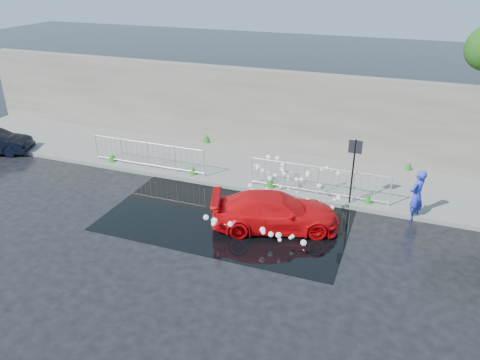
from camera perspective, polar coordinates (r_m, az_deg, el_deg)
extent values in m
plane|color=black|center=(15.30, -4.50, -5.77)|extent=(90.00, 90.00, 0.00)
cube|color=slate|center=(19.39, 1.70, 1.52)|extent=(30.00, 4.00, 0.15)
cube|color=slate|center=(17.68, -0.43, -0.89)|extent=(30.00, 0.25, 0.16)
cube|color=#5B554D|center=(20.73, 3.79, 8.43)|extent=(30.00, 0.60, 3.50)
cube|color=black|center=(15.91, -1.34, -4.36)|extent=(8.00, 5.00, 0.01)
cylinder|color=black|center=(16.38, 13.53, 0.68)|extent=(0.06, 0.06, 2.50)
cube|color=black|center=(16.00, 13.89, 3.94)|extent=(0.45, 0.04, 0.45)
cylinder|color=silver|center=(20.76, -17.09, 3.87)|extent=(0.05, 0.05, 1.10)
cylinder|color=silver|center=(18.26, -4.43, 2.04)|extent=(0.05, 0.05, 1.10)
cylinder|color=silver|center=(19.20, -11.29, 4.47)|extent=(5.00, 0.04, 0.04)
cylinder|color=silver|center=(19.55, -11.06, 1.87)|extent=(5.00, 0.04, 0.04)
cylinder|color=silver|center=(17.56, 1.50, 1.15)|extent=(0.05, 0.05, 1.10)
cylinder|color=silver|center=(16.76, 17.85, -1.36)|extent=(0.05, 0.05, 1.10)
cylinder|color=silver|center=(16.77, 9.61, 1.53)|extent=(5.00, 0.04, 0.04)
cylinder|color=silver|center=(17.17, 9.38, -1.38)|extent=(5.00, 0.04, 0.04)
cone|color=#1C4E14|center=(20.53, -15.31, 2.69)|extent=(0.40, 0.40, 0.32)
cone|color=#1C4E14|center=(18.66, -5.72, 1.18)|extent=(0.36, 0.36, 0.30)
cone|color=#1C4E14|center=(17.56, 3.70, -0.23)|extent=(0.44, 0.44, 0.36)
cone|color=#1C4E14|center=(17.01, 15.35, -2.16)|extent=(0.38, 0.38, 0.29)
cone|color=#1C4E14|center=(21.98, -4.08, 5.11)|extent=(0.42, 0.42, 0.37)
cone|color=#1C4E14|center=(20.17, 19.89, 1.64)|extent=(0.34, 0.34, 0.31)
sphere|color=white|center=(16.90, 5.38, 0.80)|extent=(0.14, 0.14, 0.14)
sphere|color=white|center=(16.30, 6.95, -1.48)|extent=(0.09, 0.09, 0.09)
sphere|color=white|center=(17.01, 4.28, 0.59)|extent=(0.14, 0.14, 0.14)
sphere|color=white|center=(17.19, 10.51, 1.46)|extent=(0.15, 0.15, 0.15)
sphere|color=white|center=(17.32, 5.08, 1.38)|extent=(0.15, 0.15, 0.15)
sphere|color=white|center=(16.21, 3.79, -1.89)|extent=(0.14, 0.14, 0.14)
sphere|color=white|center=(16.24, 3.65, -2.87)|extent=(0.09, 0.09, 0.09)
sphere|color=white|center=(17.05, 11.86, 0.77)|extent=(0.17, 0.17, 0.17)
sphere|color=white|center=(16.04, 8.22, -2.31)|extent=(0.10, 0.10, 0.10)
sphere|color=white|center=(16.34, 0.50, -2.37)|extent=(0.08, 0.08, 0.08)
sphere|color=white|center=(17.67, 5.19, 1.88)|extent=(0.14, 0.14, 0.14)
sphere|color=white|center=(16.34, 5.90, -1.15)|extent=(0.09, 0.09, 0.09)
sphere|color=white|center=(16.15, 11.90, -2.12)|extent=(0.16, 0.16, 0.16)
sphere|color=white|center=(17.10, 9.87, 1.27)|extent=(0.10, 0.10, 0.10)
sphere|color=white|center=(16.62, 0.31, -2.03)|extent=(0.09, 0.09, 0.09)
sphere|color=white|center=(16.90, 8.19, 0.59)|extent=(0.13, 0.13, 0.13)
sphere|color=white|center=(16.86, 3.64, 0.22)|extent=(0.17, 0.17, 0.17)
sphere|color=white|center=(16.77, 7.50, 0.10)|extent=(0.15, 0.15, 0.15)
sphere|color=white|center=(16.38, 5.04, -0.79)|extent=(0.11, 0.11, 0.11)
sphere|color=white|center=(17.35, 8.79, 1.33)|extent=(0.07, 0.07, 0.07)
sphere|color=white|center=(17.70, 4.57, 2.70)|extent=(0.17, 0.17, 0.17)
sphere|color=white|center=(16.43, 4.94, -0.89)|extent=(0.07, 0.07, 0.07)
sphere|color=white|center=(16.80, 1.23, -0.67)|extent=(0.16, 0.16, 0.16)
sphere|color=white|center=(17.64, 4.56, 2.25)|extent=(0.08, 0.08, 0.08)
sphere|color=white|center=(17.55, 1.78, 1.83)|extent=(0.12, 0.12, 0.12)
sphere|color=white|center=(16.99, 5.88, 0.45)|extent=(0.08, 0.08, 0.08)
sphere|color=white|center=(15.55, 10.71, -4.92)|extent=(0.08, 0.08, 0.08)
sphere|color=white|center=(16.42, 1.46, -1.31)|extent=(0.15, 0.15, 0.15)
sphere|color=white|center=(16.24, 2.46, -3.07)|extent=(0.09, 0.09, 0.09)
sphere|color=white|center=(17.35, 2.76, 1.19)|extent=(0.14, 0.14, 0.14)
sphere|color=white|center=(16.72, 5.86, 0.09)|extent=(0.07, 0.07, 0.07)
sphere|color=white|center=(16.29, 3.77, -2.23)|extent=(0.15, 0.15, 0.15)
sphere|color=white|center=(16.42, 3.28, -1.06)|extent=(0.10, 0.10, 0.10)
sphere|color=white|center=(16.95, 5.25, 1.16)|extent=(0.11, 0.11, 0.11)
sphere|color=white|center=(16.81, 6.91, 0.07)|extent=(0.15, 0.15, 0.15)
sphere|color=white|center=(15.83, 9.82, -3.58)|extent=(0.15, 0.15, 0.15)
sphere|color=white|center=(16.19, 11.44, -2.35)|extent=(0.11, 0.11, 0.11)
sphere|color=white|center=(15.72, 10.71, -4.17)|extent=(0.08, 0.08, 0.08)
sphere|color=white|center=(16.56, 9.62, -0.67)|extent=(0.15, 0.15, 0.15)
sphere|color=white|center=(16.97, 3.42, 0.96)|extent=(0.07, 0.07, 0.07)
sphere|color=white|center=(17.04, 11.18, 1.19)|extent=(0.07, 0.07, 0.07)
sphere|color=white|center=(18.01, 3.66, 2.83)|extent=(0.06, 0.06, 0.06)
sphere|color=white|center=(18.02, 3.45, 2.84)|extent=(0.17, 0.17, 0.17)
sphere|color=white|center=(17.25, 6.26, 0.98)|extent=(0.08, 0.08, 0.08)
sphere|color=white|center=(17.51, 2.22, 1.69)|extent=(0.18, 0.18, 0.18)
sphere|color=white|center=(17.31, 1.65, 1.29)|extent=(0.07, 0.07, 0.07)
sphere|color=white|center=(17.41, 2.07, 1.40)|extent=(0.08, 0.08, 0.08)
sphere|color=white|center=(16.97, 8.25, 0.87)|extent=(0.15, 0.15, 0.15)
sphere|color=white|center=(16.79, 0.90, -1.43)|extent=(0.12, 0.12, 0.12)
sphere|color=white|center=(15.85, 11.16, -3.32)|extent=(0.15, 0.15, 0.15)
sphere|color=white|center=(14.22, 3.78, -6.63)|extent=(0.16, 0.16, 0.16)
sphere|color=white|center=(14.13, -3.23, -4.95)|extent=(0.17, 0.17, 0.17)
sphere|color=white|center=(13.83, -3.27, -5.34)|extent=(0.14, 0.14, 0.14)
sphere|color=white|center=(14.07, 2.77, -6.08)|extent=(0.17, 0.17, 0.17)
sphere|color=white|center=(14.28, 6.40, -6.85)|extent=(0.12, 0.12, 0.12)
sphere|color=white|center=(13.25, 6.15, -7.01)|extent=(0.10, 0.10, 0.10)
sphere|color=white|center=(13.22, 7.74, -7.58)|extent=(0.17, 0.17, 0.17)
sphere|color=white|center=(12.96, 4.71, -6.72)|extent=(0.17, 0.17, 0.17)
sphere|color=white|center=(14.59, 2.81, -6.44)|extent=(0.09, 0.09, 0.09)
sphere|color=white|center=(14.04, -1.19, -5.40)|extent=(0.16, 0.16, 0.16)
sphere|color=white|center=(13.92, 4.86, -7.28)|extent=(0.12, 0.12, 0.12)
sphere|color=white|center=(12.99, 3.82, -6.43)|extent=(0.07, 0.07, 0.07)
sphere|color=white|center=(14.06, -1.26, -5.17)|extent=(0.07, 0.07, 0.07)
sphere|color=white|center=(12.97, 2.86, -6.39)|extent=(0.12, 0.12, 0.12)
sphere|color=white|center=(13.75, -3.10, -4.95)|extent=(0.16, 0.16, 0.16)
sphere|color=white|center=(13.93, -4.18, -4.56)|extent=(0.17, 0.17, 0.17)
imported|color=red|center=(14.99, 4.33, -3.86)|extent=(4.36, 2.89, 1.17)
imported|color=#2737C6|center=(16.38, 20.73, -1.74)|extent=(0.68, 0.77, 1.76)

